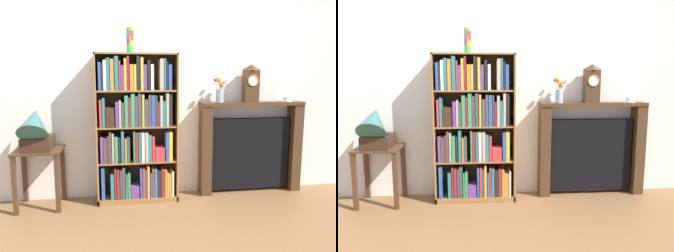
% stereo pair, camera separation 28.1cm
% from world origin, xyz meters
% --- Properties ---
extents(ground_plane, '(8.15, 6.40, 0.02)m').
position_xyz_m(ground_plane, '(0.00, 0.00, -0.01)').
color(ground_plane, brown).
extents(wall_back, '(5.15, 0.08, 2.60)m').
position_xyz_m(wall_back, '(0.16, 0.29, 1.30)').
color(wall_back, silver).
rests_on(wall_back, ground).
extents(bookshelf, '(0.88, 0.32, 1.63)m').
position_xyz_m(bookshelf, '(-0.01, 0.08, 0.78)').
color(bookshelf, olive).
rests_on(bookshelf, ground).
extents(cup_stack, '(0.08, 0.08, 0.26)m').
position_xyz_m(cup_stack, '(-0.06, 0.04, 1.76)').
color(cup_stack, green).
rests_on(cup_stack, bookshelf).
extents(side_table_left, '(0.48, 0.44, 0.63)m').
position_xyz_m(side_table_left, '(-1.04, 0.03, 0.46)').
color(side_table_left, '#472D1C').
rests_on(side_table_left, ground).
extents(gramophone, '(0.30, 0.50, 0.52)m').
position_xyz_m(gramophone, '(-1.04, -0.04, 0.86)').
color(gramophone, '#382316').
rests_on(gramophone, side_table_left).
extents(fireplace_mantel, '(1.24, 0.20, 1.09)m').
position_xyz_m(fireplace_mantel, '(1.36, 0.17, 0.53)').
color(fireplace_mantel, '#472D1C').
rests_on(fireplace_mantel, ground).
extents(mantel_clock, '(0.17, 0.13, 0.43)m').
position_xyz_m(mantel_clock, '(1.33, 0.15, 1.31)').
color(mantel_clock, '#472D1C').
rests_on(mantel_clock, fireplace_mantel).
extents(flower_vase, '(0.14, 0.14, 0.29)m').
position_xyz_m(flower_vase, '(0.96, 0.14, 1.22)').
color(flower_vase, '#99B2D1').
rests_on(flower_vase, fireplace_mantel).
extents(teacup_with_saucer, '(0.14, 0.13, 0.05)m').
position_xyz_m(teacup_with_saucer, '(1.79, 0.15, 1.12)').
color(teacup_with_saucer, white).
rests_on(teacup_with_saucer, fireplace_mantel).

